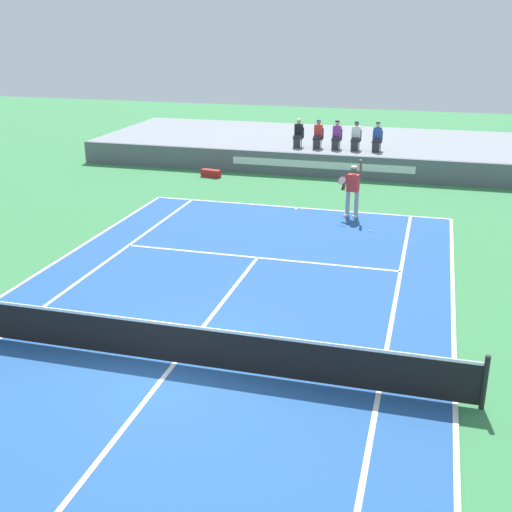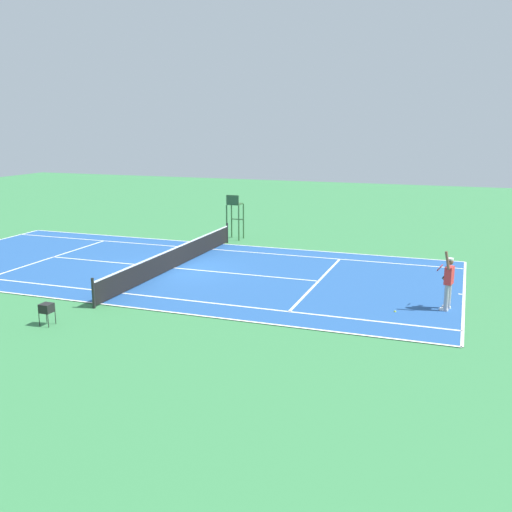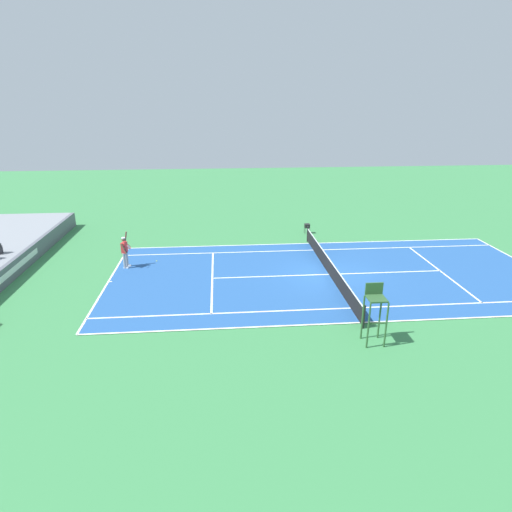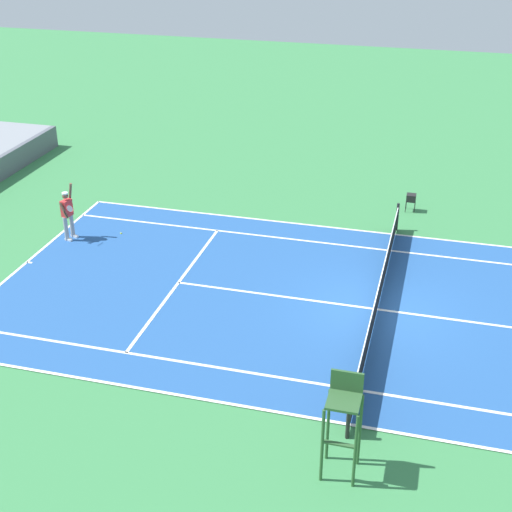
{
  "view_description": "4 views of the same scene",
  "coord_description": "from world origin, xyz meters",
  "views": [
    {
      "loc": [
        4.69,
        -10.77,
        6.65
      ],
      "look_at": [
        0.63,
        3.97,
        1.0
      ],
      "focal_mm": 45.65,
      "sensor_mm": 36.0,
      "label": 1
    },
    {
      "loc": [
        21.99,
        11.65,
        6.17
      ],
      "look_at": [
        0.63,
        3.97,
        1.0
      ],
      "focal_mm": 40.97,
      "sensor_mm": 36.0,
      "label": 2
    },
    {
      "loc": [
        -21.51,
        5.88,
        9.06
      ],
      "look_at": [
        0.63,
        3.97,
        1.0
      ],
      "focal_mm": 30.14,
      "sensor_mm": 36.0,
      "label": 3
    },
    {
      "loc": [
        -19.37,
        -1.42,
        11.57
      ],
      "look_at": [
        0.63,
        3.97,
        1.0
      ],
      "focal_mm": 51.59,
      "sensor_mm": 36.0,
      "label": 4
    }
  ],
  "objects": [
    {
      "name": "tennis_ball",
      "position": [
        2.93,
        9.74,
        0.03
      ],
      "size": [
        0.07,
        0.07,
        0.07
      ],
      "primitive_type": "sphere",
      "color": "#D1E533",
      "rests_on": "ground"
    },
    {
      "name": "court",
      "position": [
        0.0,
        0.0,
        0.01
      ],
      "size": [
        11.08,
        23.88,
        0.03
      ],
      "color": "#235193",
      "rests_on": "ground"
    },
    {
      "name": "spectator_seated_3",
      "position": [
        1.27,
        18.42,
        1.62
      ],
      "size": [
        0.44,
        0.6,
        1.27
      ],
      "color": "#474C56",
      "rests_on": "bleacher_platform"
    },
    {
      "name": "net",
      "position": [
        0.0,
        0.0,
        0.52
      ],
      "size": [
        11.98,
        0.1,
        1.07
      ],
      "color": "black",
      "rests_on": "ground"
    },
    {
      "name": "spectator_seated_2",
      "position": [
        0.41,
        18.42,
        1.62
      ],
      "size": [
        0.44,
        0.6,
        1.27
      ],
      "color": "#474C56",
      "rests_on": "bleacher_platform"
    },
    {
      "name": "spectator_seated_1",
      "position": [
        -0.44,
        18.42,
        1.62
      ],
      "size": [
        0.44,
        0.6,
        1.27
      ],
      "color": "#474C56",
      "rests_on": "bleacher_platform"
    },
    {
      "name": "spectator_seated_0",
      "position": [
        -1.35,
        18.42,
        1.62
      ],
      "size": [
        0.44,
        0.6,
        1.27
      ],
      "color": "#474C56",
      "rests_on": "bleacher_platform"
    },
    {
      "name": "ground_plane",
      "position": [
        0.0,
        0.0,
        0.0
      ],
      "size": [
        80.0,
        80.0,
        0.0
      ],
      "primitive_type": "plane",
      "color": "#387F47"
    },
    {
      "name": "barrier_wall",
      "position": [
        0.0,
        17.08,
        0.5
      ],
      "size": [
        22.97,
        0.25,
        1.01
      ],
      "color": "#565B66",
      "rests_on": "ground"
    },
    {
      "name": "equipment_bag",
      "position": [
        -4.69,
        15.78,
        0.16
      ],
      "size": [
        0.95,
        0.49,
        0.32
      ],
      "color": "red",
      "rests_on": "ground"
    },
    {
      "name": "spectator_seated_4",
      "position": [
        2.21,
        18.42,
        1.62
      ],
      "size": [
        0.44,
        0.6,
        1.27
      ],
      "color": "#474C56",
      "rests_on": "bleacher_platform"
    },
    {
      "name": "bleacher_platform",
      "position": [
        0.0,
        21.23,
        0.5
      ],
      "size": [
        22.97,
        8.05,
        1.01
      ],
      "primitive_type": "cube",
      "color": "gray",
      "rests_on": "ground"
    },
    {
      "name": "tennis_player",
      "position": [
        2.08,
        11.34,
        0.99
      ],
      "size": [
        0.82,
        0.61,
        2.08
      ],
      "color": "#9E9EA3",
      "rests_on": "ground"
    }
  ]
}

